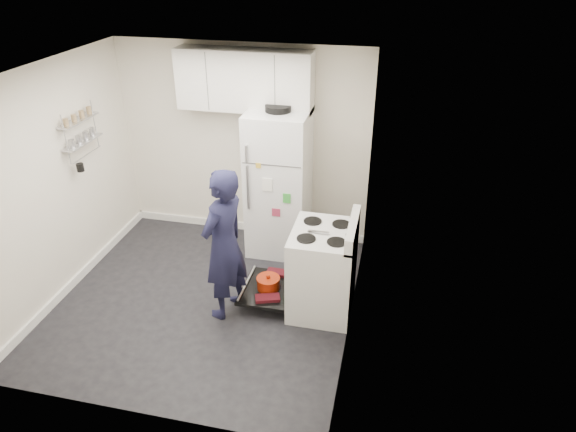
% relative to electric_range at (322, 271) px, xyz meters
% --- Properties ---
extents(room, '(3.21, 3.21, 2.51)m').
position_rel_electric_range_xyz_m(room, '(-1.29, -0.12, 0.74)').
color(room, black).
rests_on(room, ground).
extents(electric_range, '(0.66, 0.76, 1.10)m').
position_rel_electric_range_xyz_m(electric_range, '(0.00, 0.00, 0.00)').
color(electric_range, silver).
rests_on(electric_range, ground).
extents(open_oven_door, '(0.55, 0.70, 0.21)m').
position_rel_electric_range_xyz_m(open_oven_door, '(-0.58, -0.00, -0.29)').
color(open_oven_door, black).
rests_on(open_oven_door, ground).
extents(refrigerator, '(0.72, 0.74, 1.88)m').
position_rel_electric_range_xyz_m(refrigerator, '(-0.72, 1.10, 0.45)').
color(refrigerator, white).
rests_on(refrigerator, ground).
extents(upper_cabinets, '(1.60, 0.33, 0.70)m').
position_rel_electric_range_xyz_m(upper_cabinets, '(-1.16, 1.28, 1.63)').
color(upper_cabinets, silver).
rests_on(upper_cabinets, room).
extents(wall_shelf_rack, '(0.14, 0.60, 0.61)m').
position_rel_electric_range_xyz_m(wall_shelf_rack, '(-2.78, 0.34, 1.21)').
color(wall_shelf_rack, '#B2B2B7').
rests_on(wall_shelf_rack, room).
extents(person, '(0.58, 0.70, 1.65)m').
position_rel_electric_range_xyz_m(person, '(-0.96, -0.27, 0.36)').
color(person, '#171733').
rests_on(person, ground).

